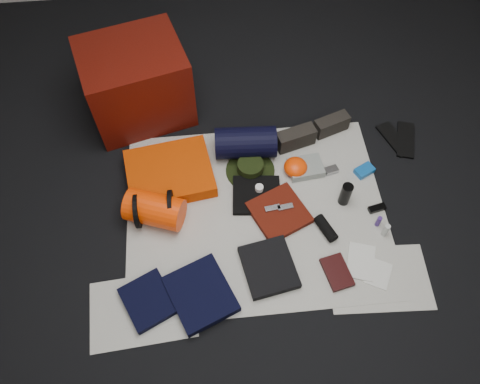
{
  "coord_description": "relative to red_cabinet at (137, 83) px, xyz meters",
  "views": [
    {
      "loc": [
        -0.24,
        -1.4,
        2.55
      ],
      "look_at": [
        -0.09,
        0.1,
        0.1
      ],
      "focal_mm": 35.0,
      "sensor_mm": 36.0,
      "label": 1
    }
  ],
  "objects": [
    {
      "name": "floor",
      "position": [
        0.71,
        -0.91,
        -0.28
      ],
      "size": [
        4.5,
        4.5,
        0.02
      ],
      "primitive_type": "cube",
      "color": "black",
      "rests_on": "ground"
    },
    {
      "name": "speaker",
      "position": [
        1.11,
        -1.09,
        -0.23
      ],
      "size": [
        0.13,
        0.18,
        0.07
      ],
      "primitive_type": "cylinder",
      "rotation": [
        1.57,
        0.0,
        0.41
      ],
      "color": "black",
      "rests_on": "newspaper_mat"
    },
    {
      "name": "newspaper_sheet_front_right",
      "position": [
        1.36,
        -1.41,
        -0.27
      ],
      "size": [
        0.6,
        0.43,
        0.0
      ],
      "primitive_type": "cube",
      "rotation": [
        0.0,
        0.0,
        -0.05
      ],
      "color": "silver",
      "rests_on": "floor"
    },
    {
      "name": "toiletry_purple",
      "position": [
        1.43,
        -1.08,
        -0.22
      ],
      "size": [
        0.03,
        0.03,
        0.09
      ],
      "primitive_type": "cylinder",
      "rotation": [
        0.0,
        0.0,
        -0.22
      ],
      "color": "#412577",
      "rests_on": "newspaper_mat"
    },
    {
      "name": "key_cluster",
      "position": [
        -0.02,
        -1.4,
        -0.26
      ],
      "size": [
        0.08,
        0.08,
        0.01
      ],
      "primitive_type": "cube",
      "rotation": [
        0.0,
        0.0,
        0.02
      ],
      "color": "#9E9DA2",
      "rests_on": "newspaper_mat"
    },
    {
      "name": "orange_stuff_sack",
      "position": [
        1.0,
        -0.64,
        -0.21
      ],
      "size": [
        0.15,
        0.15,
        0.1
      ],
      "primitive_type": "ellipsoid",
      "rotation": [
        0.0,
        0.0,
        0.0
      ],
      "color": "#FF3B04",
      "rests_on": "newspaper_mat"
    },
    {
      "name": "trousers_charcoal",
      "position": [
        0.73,
        -1.3,
        -0.24
      ],
      "size": [
        0.34,
        0.37,
        0.05
      ],
      "primitive_type": "cube",
      "rotation": [
        0.0,
        0.0,
        0.18
      ],
      "color": "black",
      "rests_on": "newspaper_mat"
    },
    {
      "name": "map_booklet",
      "position": [
        1.28,
        -1.31,
        -0.26
      ],
      "size": [
        0.22,
        0.26,
        0.01
      ],
      "primitive_type": "cube",
      "rotation": [
        0.0,
        0.0,
        -0.32
      ],
      "color": "silver",
      "rests_on": "newspaper_mat"
    },
    {
      "name": "newspaper_mat",
      "position": [
        0.71,
        -0.91,
        -0.27
      ],
      "size": [
        1.6,
        1.3,
        0.01
      ],
      "primitive_type": "cube",
      "color": "silver",
      "rests_on": "floor"
    },
    {
      "name": "hiking_boot_right",
      "position": [
        1.3,
        -0.32,
        -0.21
      ],
      "size": [
        0.26,
        0.17,
        0.12
      ],
      "primitive_type": "cube",
      "rotation": [
        0.0,
        0.0,
        0.34
      ],
      "color": "black",
      "rests_on": "newspaper_mat"
    },
    {
      "name": "boonie_brim",
      "position": [
        0.7,
        -0.6,
        -0.26
      ],
      "size": [
        0.42,
        0.42,
        0.01
      ],
      "primitive_type": "cylinder",
      "rotation": [
        0.0,
        0.0,
        -0.39
      ],
      "color": "black",
      "rests_on": "newspaper_mat"
    },
    {
      "name": "navy_duffel",
      "position": [
        0.69,
        -0.45,
        -0.16
      ],
      "size": [
        0.41,
        0.23,
        0.21
      ],
      "primitive_type": "cylinder",
      "rotation": [
        0.0,
        1.57,
        -0.05
      ],
      "color": "black",
      "rests_on": "newspaper_mat"
    },
    {
      "name": "flip_flop_left",
      "position": [
        1.72,
        -0.44,
        -0.26
      ],
      "size": [
        0.2,
        0.31,
        0.02
      ],
      "primitive_type": "cube",
      "rotation": [
        0.0,
        0.0,
        0.35
      ],
      "color": "black",
      "rests_on": "floor"
    },
    {
      "name": "red_cabinet",
      "position": [
        0.0,
        0.0,
        0.0
      ],
      "size": [
        0.77,
        0.7,
        0.54
      ],
      "primitive_type": "cube",
      "rotation": [
        0.0,
        0.0,
        0.27
      ],
      "color": "#4E0C05",
      "rests_on": "floor"
    },
    {
      "name": "sack_strap_left",
      "position": [
        -0.01,
        -0.89,
        -0.16
      ],
      "size": [
        0.02,
        0.22,
        0.22
      ],
      "primitive_type": "cylinder",
      "rotation": [
        0.0,
        1.57,
        0.0
      ],
      "color": "black",
      "rests_on": "newspaper_mat"
    },
    {
      "name": "toiletry_clear",
      "position": [
        1.46,
        -1.14,
        -0.21
      ],
      "size": [
        0.04,
        0.04,
        0.1
      ],
      "primitive_type": "cylinder",
      "rotation": [
        0.0,
        0.0,
        -0.05
      ],
      "color": "#B4B9B4",
      "rests_on": "newspaper_mat"
    },
    {
      "name": "tape_roll",
      "position": [
        0.74,
        -0.77,
        -0.22
      ],
      "size": [
        0.05,
        0.05,
        0.04
      ],
      "primitive_type": "cylinder",
      "color": "white",
      "rests_on": "black_tshirt"
    },
    {
      "name": "energy_bar_b",
      "position": [
        0.89,
        -0.92,
        -0.22
      ],
      "size": [
        0.1,
        0.05,
        0.01
      ],
      "primitive_type": "cube",
      "rotation": [
        0.0,
        0.0,
        0.14
      ],
      "color": "#9E9DA2",
      "rests_on": "red_shirt"
    },
    {
      "name": "paperback_book",
      "position": [
        1.12,
        -1.36,
        -0.25
      ],
      "size": [
        0.18,
        0.23,
        0.03
      ],
      "primitive_type": "cube",
      "rotation": [
        0.0,
        0.0,
        0.22
      ],
      "color": "black",
      "rests_on": "newspaper_mat"
    },
    {
      "name": "trousers_navy_b",
      "position": [
        0.33,
        -1.42,
        -0.24
      ],
      "size": [
        0.44,
        0.46,
        0.06
      ],
      "primitive_type": "cube",
      "rotation": [
        0.0,
        0.0,
        0.39
      ],
      "color": "black",
      "rests_on": "newspaper_mat"
    },
    {
      "name": "sack_strap_right",
      "position": [
        0.19,
        -0.89,
        -0.16
      ],
      "size": [
        0.02,
        0.22,
        0.22
      ],
      "primitive_type": "cylinder",
      "rotation": [
        0.0,
        1.57,
        0.0
      ],
      "color": "black",
      "rests_on": "newspaper_mat"
    },
    {
      "name": "compact_camera",
      "position": [
        1.23,
        -0.66,
        -0.25
      ],
      "size": [
        0.1,
        0.07,
        0.03
      ],
      "primitive_type": "cube",
      "rotation": [
        0.0,
        0.0,
        0.25
      ],
      "color": "#9E9DA2",
      "rests_on": "newspaper_mat"
    },
    {
      "name": "sunglasses",
      "position": [
        1.46,
        -0.97,
        -0.25
      ],
      "size": [
        0.12,
        0.07,
        0.03
      ],
      "primitive_type": "cube",
      "rotation": [
        0.0,
        0.0,
        0.22
      ],
      "color": "black",
      "rests_on": "newspaper_mat"
    },
    {
      "name": "water_bottle",
      "position": [
        1.26,
        -0.89,
        -0.18
      ],
      "size": [
        0.07,
        0.07,
        0.17
      ],
      "primitive_type": "cylinder",
      "rotation": [
        0.0,
        0.0,
        -0.02
      ],
      "color": "black",
      "rests_on": "newspaper_mat"
    },
    {
      "name": "hiking_boot_left",
      "position": [
        1.03,
        -0.41,
        -0.2
      ],
      "size": [
        0.28,
        0.17,
        0.13
      ],
      "primitive_type": "cube",
      "rotation": [
        0.0,
        0.0,
        0.28
      ],
      "color": "black",
      "rests_on": "newspaper_mat"
    },
    {
      "name": "red_shirt",
      "position": [
        0.85,
        -0.94,
        -0.24
      ],
      "size": [
        0.41,
        0.41,
        0.04
      ],
      "primitive_type": "cube",
      "rotation": [
        0.0,
        0.0,
        0.42
      ],
      "color": "#521309",
      "rests_on": "newspaper_mat"
    },
    {
      "name": "black_tshirt",
      "position": [
        0.72,
        -0.8,
        -0.25
      ],
      "size": [
        0.32,
        0.31,
        0.03
      ],
      "primitive_type": "cube",
      "rotation": [
        0.0,
        0.0,
        -0.1
      ],
      "color": "black",
      "rests_on": "newspaper_mat"
    },
    {
      "name": "energy_bar_a",
      "position": [
        0.81,
        -0.92,
        -0.22
      ],
      "size": [
        0.1,
        0.05,
        0.01
      ],
      "primitive_type": "cube",
      "rotation": [
        0.0,
        0.0,
        0.14
      ],
      "color": "#9E9DA2",
      "rests_on": "red_shirt"
    },
    {
      "name": "trousers_navy_a",
      "position": [
        0.04,
        -1.43,
        -0.24
      ],
      "size": [
        0.35,
        0.37,
        0.04
      ],
      "primitive_type": "cube",
      "rotation": [
        0.0,
        0.0,
        0.45
      ],
      "color": "black",
      "rests_on": "newspaper_mat"
    },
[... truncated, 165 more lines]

